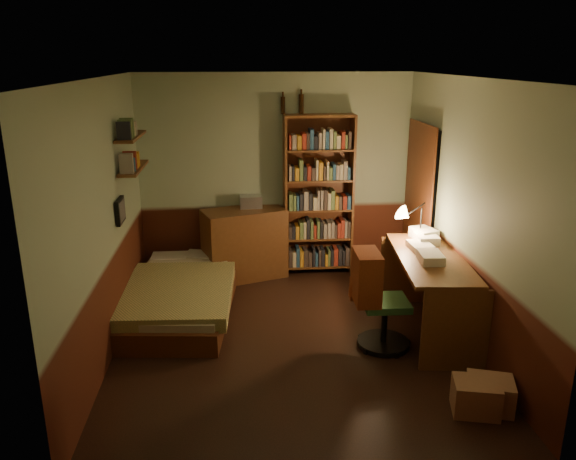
{
  "coord_description": "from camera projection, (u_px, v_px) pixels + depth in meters",
  "views": [
    {
      "loc": [
        -0.5,
        -5.15,
        2.79
      ],
      "look_at": [
        0.0,
        0.25,
        1.1
      ],
      "focal_mm": 35.0,
      "sensor_mm": 36.0,
      "label": 1
    }
  ],
  "objects": [
    {
      "name": "wall_shelf_upper",
      "position": [
        131.0,
        136.0,
        6.1
      ],
      "size": [
        0.2,
        0.9,
        0.03
      ],
      "primitive_type": "cube",
      "color": "#573118",
      "rests_on": "wall_left"
    },
    {
      "name": "dresser",
      "position": [
        244.0,
        244.0,
        7.28
      ],
      "size": [
        1.14,
        0.82,
        0.91
      ],
      "primitive_type": "cube",
      "rotation": [
        0.0,
        0.0,
        0.33
      ],
      "color": "#573118",
      "rests_on": "ground"
    },
    {
      "name": "bottle_left",
      "position": [
        283.0,
        105.0,
        6.99
      ],
      "size": [
        0.07,
        0.07,
        0.21
      ],
      "primitive_type": "cylinder",
      "rotation": [
        0.0,
        0.0,
        0.2
      ],
      "color": "black",
      "rests_on": "bookshelf"
    },
    {
      "name": "mini_stereo",
      "position": [
        251.0,
        201.0,
        7.25
      ],
      "size": [
        0.29,
        0.23,
        0.15
      ],
      "primitive_type": "cube",
      "rotation": [
        0.0,
        0.0,
        0.03
      ],
      "color": "#B2B2B7",
      "rests_on": "dresser"
    },
    {
      "name": "floor",
      "position": [
        290.0,
        340.0,
        5.78
      ],
      "size": [
        3.5,
        4.0,
        0.02
      ],
      "primitive_type": "cube",
      "color": "black",
      "rests_on": "ground"
    },
    {
      "name": "desk",
      "position": [
        428.0,
        295.0,
        5.81
      ],
      "size": [
        0.8,
        1.62,
        0.84
      ],
      "primitive_type": "cube",
      "rotation": [
        0.0,
        0.0,
        -0.1
      ],
      "color": "#573118",
      "rests_on": "ground"
    },
    {
      "name": "wall_back",
      "position": [
        276.0,
        175.0,
        7.3
      ],
      "size": [
        3.5,
        0.02,
        2.6
      ],
      "primitive_type": "cube",
      "color": "#8EA282",
      "rests_on": "ground"
    },
    {
      "name": "ceiling",
      "position": [
        291.0,
        77.0,
        5.0
      ],
      "size": [
        3.5,
        4.0,
        0.02
      ],
      "primitive_type": "cube",
      "color": "silver",
      "rests_on": "wall_back"
    },
    {
      "name": "wall_left",
      "position": [
        103.0,
        223.0,
        5.23
      ],
      "size": [
        0.02,
        4.0,
        2.6
      ],
      "primitive_type": "cube",
      "color": "#8EA282",
      "rests_on": "ground"
    },
    {
      "name": "desk_lamp",
      "position": [
        421.0,
        215.0,
        6.2
      ],
      "size": [
        0.17,
        0.17,
        0.54
      ],
      "primitive_type": "cone",
      "rotation": [
        0.0,
        0.0,
        -0.04
      ],
      "color": "black",
      "rests_on": "desk"
    },
    {
      "name": "office_chair",
      "position": [
        386.0,
        298.0,
        5.49
      ],
      "size": [
        0.53,
        0.47,
        1.04
      ],
      "primitive_type": "cube",
      "rotation": [
        0.0,
        0.0,
        -0.03
      ],
      "color": "#2A5C2F",
      "rests_on": "ground"
    },
    {
      "name": "red_jacket",
      "position": [
        370.0,
        217.0,
        5.46
      ],
      "size": [
        0.32,
        0.47,
        0.51
      ],
      "primitive_type": "cube",
      "rotation": [
        0.0,
        0.0,
        -0.21
      ],
      "color": "#913B1C",
      "rests_on": "office_chair"
    },
    {
      "name": "wall_right",
      "position": [
        467.0,
        213.0,
        5.54
      ],
      "size": [
        0.02,
        4.0,
        2.6
      ],
      "primitive_type": "cube",
      "color": "#8EA282",
      "rests_on": "ground"
    },
    {
      "name": "bottle_right",
      "position": [
        301.0,
        104.0,
        7.0
      ],
      "size": [
        0.08,
        0.08,
        0.24
      ],
      "primitive_type": "cylinder",
      "rotation": [
        0.0,
        0.0,
        -0.43
      ],
      "color": "black",
      "rests_on": "bookshelf"
    },
    {
      "name": "cardboard_box_b",
      "position": [
        490.0,
        394.0,
        4.61
      ],
      "size": [
        0.44,
        0.4,
        0.26
      ],
      "primitive_type": "cube",
      "rotation": [
        0.0,
        0.0,
        -0.32
      ],
      "color": "#A17251",
      "rests_on": "ground"
    },
    {
      "name": "wall_front",
      "position": [
        321.0,
        307.0,
        3.47
      ],
      "size": [
        3.5,
        0.02,
        2.6
      ],
      "primitive_type": "cube",
      "color": "#8EA282",
      "rests_on": "ground"
    },
    {
      "name": "framed_picture",
      "position": [
        120.0,
        211.0,
        5.82
      ],
      "size": [
        0.04,
        0.32,
        0.26
      ],
      "primitive_type": "cube",
      "color": "black",
      "rests_on": "wall_left"
    },
    {
      "name": "cardboard_box_a",
      "position": [
        476.0,
        397.0,
        4.56
      ],
      "size": [
        0.42,
        0.37,
        0.27
      ],
      "primitive_type": "cube",
      "rotation": [
        0.0,
        0.0,
        -0.24
      ],
      "color": "#A17251",
      "rests_on": "ground"
    },
    {
      "name": "doorway",
      "position": [
        420.0,
        209.0,
        6.86
      ],
      "size": [
        0.06,
        0.9,
        2.0
      ],
      "primitive_type": "cube",
      "color": "black",
      "rests_on": "ground"
    },
    {
      "name": "bookshelf",
      "position": [
        318.0,
        196.0,
        7.27
      ],
      "size": [
        0.9,
        0.3,
        2.09
      ],
      "primitive_type": "cube",
      "rotation": [
        0.0,
        0.0,
        0.02
      ],
      "color": "#573118",
      "rests_on": "ground"
    },
    {
      "name": "bed",
      "position": [
        179.0,
        285.0,
        6.34
      ],
      "size": [
        1.33,
        2.21,
        0.62
      ],
      "primitive_type": "cube",
      "rotation": [
        0.0,
        0.0,
        -0.1
      ],
      "color": "olive",
      "rests_on": "ground"
    },
    {
      "name": "wall_shelf_lower",
      "position": [
        133.0,
        168.0,
        6.2
      ],
      "size": [
        0.2,
        0.9,
        0.03
      ],
      "primitive_type": "cube",
      "color": "#573118",
      "rests_on": "wall_left"
    },
    {
      "name": "paper_stack",
      "position": [
        424.0,
        234.0,
        6.24
      ],
      "size": [
        0.29,
        0.34,
        0.11
      ],
      "primitive_type": "cube",
      "rotation": [
        0.0,
        0.0,
        0.32
      ],
      "color": "silver",
      "rests_on": "desk"
    },
    {
      "name": "door_trim",
      "position": [
        417.0,
        209.0,
        6.86
      ],
      "size": [
        0.02,
        0.98,
        2.08
      ],
      "primitive_type": "cube",
      "color": "#492210",
      "rests_on": "ground"
    }
  ]
}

